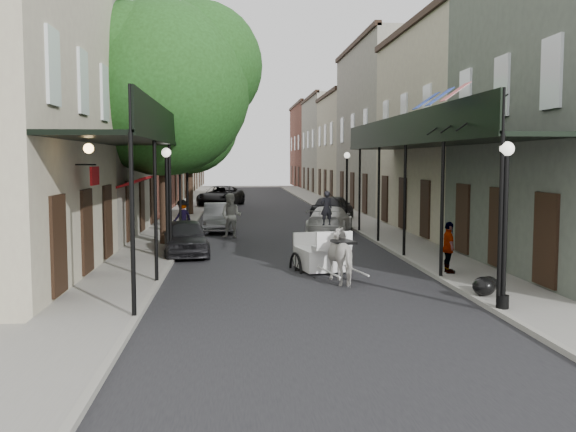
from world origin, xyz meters
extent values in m
plane|color=gray|center=(0.00, 0.00, 0.00)|extent=(140.00, 140.00, 0.00)
cube|color=black|center=(0.00, 20.00, 0.01)|extent=(8.00, 90.00, 0.01)
cube|color=gray|center=(-5.00, 20.00, 0.06)|extent=(2.20, 90.00, 0.12)
cube|color=gray|center=(5.00, 20.00, 0.06)|extent=(2.20, 90.00, 0.12)
cube|color=#B5AF91|center=(-8.60, 30.00, 5.25)|extent=(5.00, 80.00, 10.50)
cube|color=gray|center=(8.60, 30.00, 5.25)|extent=(5.00, 80.00, 10.50)
cube|color=black|center=(-5.00, 7.00, 4.00)|extent=(2.20, 18.00, 0.12)
cube|color=black|center=(-3.95, 7.00, 4.50)|extent=(0.06, 18.00, 1.00)
cylinder|color=black|center=(-4.00, -2.00, 2.12)|extent=(0.10, 0.10, 4.00)
cylinder|color=black|center=(-4.00, 6.00, 2.12)|extent=(0.10, 0.10, 4.00)
cylinder|color=black|center=(-4.00, 14.00, 2.12)|extent=(0.10, 0.10, 4.00)
cube|color=black|center=(5.00, 7.00, 4.00)|extent=(2.20, 18.00, 0.12)
cube|color=black|center=(3.95, 7.00, 4.50)|extent=(0.06, 18.00, 1.00)
cylinder|color=black|center=(4.00, -2.00, 2.12)|extent=(0.10, 0.10, 4.00)
cylinder|color=black|center=(4.00, 6.00, 2.12)|extent=(0.10, 0.10, 4.00)
cylinder|color=black|center=(4.00, 14.00, 2.12)|extent=(0.10, 0.10, 4.00)
cylinder|color=#382619|center=(-4.60, 10.00, 2.92)|extent=(0.44, 0.44, 5.60)
sphere|color=#1B3F14|center=(-4.60, 10.00, 6.20)|extent=(6.80, 6.80, 6.80)
sphere|color=#1B3F14|center=(-3.24, 10.60, 7.20)|extent=(5.10, 5.10, 5.10)
cylinder|color=#382619|center=(-4.60, 24.00, 2.64)|extent=(0.44, 0.44, 5.04)
sphere|color=#1B3F14|center=(-4.60, 24.00, 5.58)|extent=(6.00, 6.00, 6.00)
sphere|color=#1B3F14|center=(-3.40, 24.60, 6.48)|extent=(4.50, 4.50, 4.50)
cylinder|color=black|center=(4.10, -2.00, 0.27)|extent=(0.28, 0.28, 0.30)
cylinder|color=black|center=(4.10, -2.00, 1.82)|extent=(0.12, 0.12, 3.40)
sphere|color=white|center=(4.10, -2.00, 3.67)|extent=(0.32, 0.32, 0.32)
cylinder|color=black|center=(-4.10, 6.00, 0.27)|extent=(0.28, 0.28, 0.30)
cylinder|color=black|center=(-4.10, 6.00, 1.82)|extent=(0.12, 0.12, 3.40)
sphere|color=white|center=(-4.10, 6.00, 3.67)|extent=(0.32, 0.32, 0.32)
cylinder|color=black|center=(4.10, 18.00, 0.27)|extent=(0.28, 0.28, 0.30)
cylinder|color=black|center=(4.10, 18.00, 1.82)|extent=(0.12, 0.12, 3.40)
sphere|color=white|center=(4.10, 18.00, 3.67)|extent=(0.32, 0.32, 0.32)
imported|color=silver|center=(1.20, 1.86, 0.76)|extent=(1.16, 1.92, 1.51)
torus|color=black|center=(-0.08, 4.31, 0.57)|extent=(0.32, 1.17, 1.18)
torus|color=black|center=(1.40, 4.61, 0.57)|extent=(0.32, 1.17, 1.18)
torus|color=black|center=(0.36, 3.09, 0.29)|extent=(0.19, 0.61, 0.61)
torus|color=black|center=(1.48, 3.32, 0.29)|extent=(0.19, 0.61, 0.61)
cube|color=white|center=(0.70, 4.28, 0.96)|extent=(1.59, 1.87, 0.64)
cube|color=white|center=(0.89, 3.34, 1.42)|extent=(1.18, 0.72, 0.11)
cube|color=white|center=(0.94, 3.11, 1.69)|extent=(1.10, 0.31, 0.46)
imported|color=black|center=(0.89, 3.34, 1.99)|extent=(0.42, 0.32, 1.03)
imported|color=#ABACA2|center=(-2.00, 12.36, 0.99)|extent=(1.16, 1.03, 1.98)
imported|color=gray|center=(-4.20, 13.37, 0.88)|extent=(1.10, 1.09, 1.52)
imported|color=gray|center=(4.39, 2.50, 0.87)|extent=(0.44, 0.91, 1.51)
imported|color=black|center=(-3.60, 7.46, 0.65)|extent=(1.96, 3.99, 1.31)
imported|color=#9FA0A4|center=(-2.60, 15.28, 0.67)|extent=(1.47, 4.11, 1.35)
imported|color=black|center=(-2.86, 32.15, 0.76)|extent=(3.84, 5.91, 1.51)
imported|color=silver|center=(2.60, 14.00, 0.64)|extent=(2.94, 4.74, 1.28)
imported|color=black|center=(3.60, 19.67, 0.76)|extent=(3.28, 4.80, 1.52)
ellipsoid|color=black|center=(4.20, -0.67, 0.36)|extent=(0.56, 0.56, 0.47)
ellipsoid|color=black|center=(4.50, -0.22, 0.31)|extent=(0.49, 0.49, 0.39)
camera|label=1|loc=(-1.85, -15.63, 3.43)|focal=40.00mm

